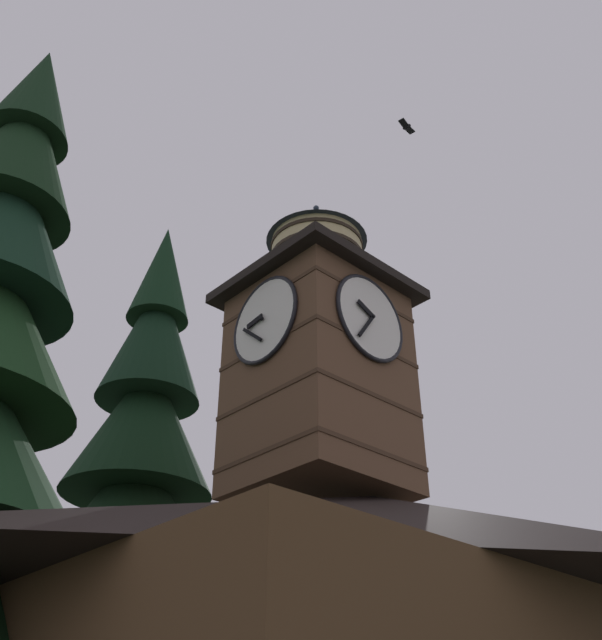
% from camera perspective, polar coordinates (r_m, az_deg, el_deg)
% --- Properties ---
extents(clock_tower, '(4.02, 4.02, 8.21)m').
position_cam_1_polar(clock_tower, '(17.55, 1.35, -2.42)').
color(clock_tower, brown).
rests_on(clock_tower, building_main).
extents(pine_tree_behind, '(6.89, 6.89, 18.25)m').
position_cam_1_polar(pine_tree_behind, '(22.45, -12.98, -14.51)').
color(pine_tree_behind, '#473323').
rests_on(pine_tree_behind, ground_plane).
extents(moon, '(1.82, 1.82, 1.82)m').
position_cam_1_polar(moon, '(55.70, -9.72, -22.42)').
color(moon, silver).
extents(flying_bird_high, '(0.73, 0.30, 0.15)m').
position_cam_1_polar(flying_bird_high, '(23.49, 8.27, 14.73)').
color(flying_bird_high, black).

